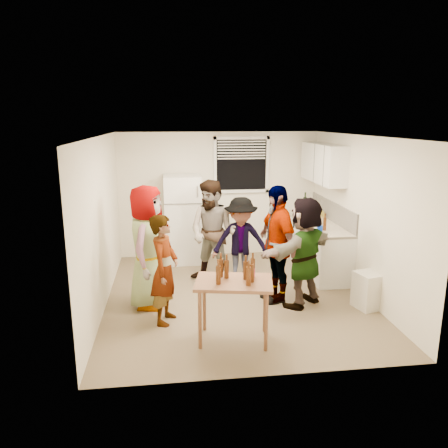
{
  "coord_description": "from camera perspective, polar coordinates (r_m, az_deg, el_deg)",
  "views": [
    {
      "loc": [
        -1.01,
        -6.41,
        2.75
      ],
      "look_at": [
        -0.17,
        0.14,
        1.15
      ],
      "focal_mm": 35.0,
      "sensor_mm": 36.0,
      "label": 1
    }
  ],
  "objects": [
    {
      "name": "beer_bottle_counter",
      "position": [
        7.61,
        12.97,
        -0.82
      ],
      "size": [
        0.06,
        0.06,
        0.22
      ],
      "primitive_type": "cylinder",
      "color": "#47230C",
      "rests_on": "countertop"
    },
    {
      "name": "guest_back_right",
      "position": [
        7.57,
        2.14,
        -7.69
      ],
      "size": [
        1.03,
        1.54,
        0.55
      ],
      "primitive_type": "imported",
      "rotation": [
        0.0,
        0.0,
        -0.05
      ],
      "color": "#414146",
      "rests_on": "ground"
    },
    {
      "name": "backsplash",
      "position": [
        8.3,
        13.98,
        1.6
      ],
      "size": [
        0.03,
        2.2,
        0.36
      ],
      "primitive_type": "cube",
      "color": "#A29C94",
      "rests_on": "countertop"
    },
    {
      "name": "countertop",
      "position": [
        8.25,
        12.05,
        0.2
      ],
      "size": [
        0.64,
        2.22,
        0.04
      ],
      "primitive_type": "cube",
      "color": "beige",
      "rests_on": "counter_lower"
    },
    {
      "name": "guest_back_left",
      "position": [
        7.63,
        -1.41,
        -7.52
      ],
      "size": [
        1.68,
        1.95,
        0.67
      ],
      "primitive_type": "imported",
      "rotation": [
        0.0,
        0.0,
        -0.57
      ],
      "color": "brown",
      "rests_on": "ground"
    },
    {
      "name": "refrigerator",
      "position": [
        8.51,
        -5.4,
        0.65
      ],
      "size": [
        0.7,
        0.7,
        1.7
      ],
      "primitive_type": "cube",
      "color": "white",
      "rests_on": "ground"
    },
    {
      "name": "wine_bottle",
      "position": [
        9.11,
        10.48,
        1.66
      ],
      "size": [
        0.07,
        0.07,
        0.29
      ],
      "primitive_type": "cylinder",
      "color": "black",
      "rests_on": "countertop"
    },
    {
      "name": "picture_frame",
      "position": [
        8.61,
        12.75,
        1.31
      ],
      "size": [
        0.02,
        0.16,
        0.13
      ],
      "primitive_type": "cube",
      "color": "gold",
      "rests_on": "countertop"
    },
    {
      "name": "window",
      "position": [
        8.79,
        2.29,
        7.72
      ],
      "size": [
        1.12,
        0.1,
        1.06
      ],
      "primitive_type": null,
      "color": "white",
      "rests_on": "room"
    },
    {
      "name": "guest_black",
      "position": [
        6.99,
        6.67,
        -9.65
      ],
      "size": [
        1.98,
        1.4,
        0.44
      ],
      "primitive_type": "imported",
      "rotation": [
        0.0,
        0.0,
        -1.36
      ],
      "color": "black",
      "rests_on": "ground"
    },
    {
      "name": "beer_bottle_table",
      "position": [
        5.33,
        -0.74,
        -7.84
      ],
      "size": [
        0.06,
        0.06,
        0.23
      ],
      "primitive_type": "cylinder",
      "color": "#47230C",
      "rests_on": "serving_table"
    },
    {
      "name": "serving_table",
      "position": [
        5.77,
        1.26,
        -14.86
      ],
      "size": [
        1.05,
        0.8,
        0.8
      ],
      "primitive_type": null,
      "rotation": [
        0.0,
        0.0,
        -0.19
      ],
      "color": "brown",
      "rests_on": "ground"
    },
    {
      "name": "room",
      "position": [
        7.05,
        1.5,
        -9.35
      ],
      "size": [
        4.0,
        4.5,
        2.5
      ],
      "primitive_type": null,
      "color": "white",
      "rests_on": "ground"
    },
    {
      "name": "blue_cup",
      "position": [
        7.42,
        12.38,
        -1.14
      ],
      "size": [
        0.09,
        0.09,
        0.13
      ],
      "primitive_type": "cylinder",
      "color": "#0A32B9",
      "rests_on": "countertop"
    },
    {
      "name": "counter_lower",
      "position": [
        8.36,
        11.9,
        -2.8
      ],
      "size": [
        0.6,
        2.2,
        0.86
      ],
      "primitive_type": "cube",
      "color": "white",
      "rests_on": "ground"
    },
    {
      "name": "upper_cabinets",
      "position": [
        8.3,
        12.82,
        7.75
      ],
      "size": [
        0.34,
        1.6,
        0.7
      ],
      "primitive_type": "cube",
      "color": "white",
      "rests_on": "room"
    },
    {
      "name": "kettle",
      "position": [
        8.41,
        11.3,
        0.63
      ],
      "size": [
        0.25,
        0.22,
        0.18
      ],
      "primitive_type": null,
      "rotation": [
        0.0,
        0.0,
        0.22
      ],
      "color": "silver",
      "rests_on": "countertop"
    },
    {
      "name": "guest_grey",
      "position": [
        6.82,
        -9.65,
        -10.37
      ],
      "size": [
        2.0,
        1.34,
        0.58
      ],
      "primitive_type": "imported",
      "rotation": [
        0.0,
        0.0,
        1.3
      ],
      "color": "gray",
      "rests_on": "ground"
    },
    {
      "name": "trash_bin",
      "position": [
        6.89,
        18.39,
        -8.38
      ],
      "size": [
        0.45,
        0.45,
        0.54
      ],
      "primitive_type": "cube",
      "rotation": [
        0.0,
        0.0,
        0.26
      ],
      "color": "silver",
      "rests_on": "ground"
    },
    {
      "name": "guest_orange",
      "position": [
        6.86,
        10.15,
        -10.25
      ],
      "size": [
        2.22,
        2.25,
        0.49
      ],
      "primitive_type": "imported",
      "rotation": [
        0.0,
        0.0,
        3.79
      ],
      "color": "#B95B46",
      "rests_on": "ground"
    },
    {
      "name": "paper_towel",
      "position": [
        8.34,
        11.67,
        0.51
      ],
      "size": [
        0.12,
        0.12,
        0.25
      ],
      "primitive_type": "cylinder",
      "color": "white",
      "rests_on": "countertop"
    },
    {
      "name": "guest_stripe",
      "position": [
        6.28,
        -7.55,
        -12.45
      ],
      "size": [
        1.62,
        0.99,
        0.36
      ],
      "primitive_type": "imported",
      "rotation": [
        0.0,
        0.0,
        1.26
      ],
      "color": "#141933",
      "rests_on": "ground"
    },
    {
      "name": "red_cup",
      "position": [
        5.58,
        3.62,
        -6.87
      ],
      "size": [
        0.08,
        0.08,
        0.11
      ],
      "primitive_type": "cylinder",
      "color": "#AD1B32",
      "rests_on": "serving_table"
    }
  ]
}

